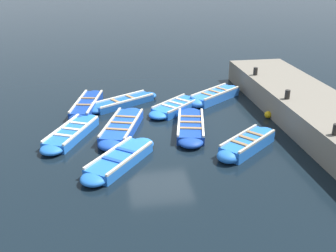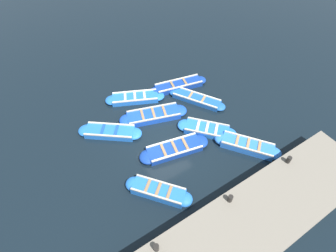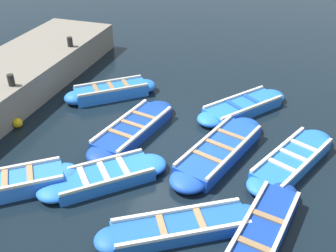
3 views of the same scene
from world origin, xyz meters
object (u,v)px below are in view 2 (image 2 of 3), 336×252
boat_outer_left (110,132)px  boat_drifting (247,146)px  bollard_mid_south (156,248)px  boat_broadside (158,191)px  boat_near_quay (197,99)px  bollard_north (289,160)px  boat_centre (179,85)px  boat_mid_row (135,98)px  boat_tucked (174,149)px  bollard_mid_north (230,199)px  boat_far_corner (154,115)px  boat_inner_gap (207,130)px  buoy_orange_near (230,194)px

boat_outer_left → boat_drifting: boat_drifting is taller
boat_outer_left → bollard_mid_south: bollard_mid_south is taller
boat_broadside → bollard_mid_south: bearing=147.8°
boat_near_quay → bollard_mid_south: 9.05m
boat_broadside → bollard_north: bollard_north is taller
boat_centre → boat_broadside: bearing=138.9°
boat_mid_row → boat_drifting: size_ratio=1.13×
boat_tucked → bollard_north: 5.31m
bollard_mid_north → bollard_mid_south: (0.00, 3.43, 0.00)m
boat_mid_row → bollard_mid_south: 9.01m
boat_far_corner → boat_near_quay: 2.88m
boat_tucked → boat_inner_gap: size_ratio=1.27×
boat_broadside → bollard_mid_north: (-2.25, -2.00, 1.00)m
boat_far_corner → boat_inner_gap: size_ratio=1.34×
boat_centre → boat_inner_gap: size_ratio=1.28×
bollard_mid_south → boat_far_corner: bearing=-29.4°
boat_tucked → boat_inner_gap: bearing=-86.2°
boat_drifting → bollard_north: size_ratio=9.07×
boat_mid_row → boat_outer_left: bearing=124.6°
bollard_north → bollard_mid_north: bearing=90.0°
boat_near_quay → bollard_mid_north: bearing=153.7°
boat_broadside → boat_near_quay: bearing=-52.0°
boat_drifting → bollard_mid_south: bearing=106.8°
bollard_mid_south → bollard_mid_north: bearing=-90.0°
boat_outer_left → bollard_north: bollard_north is taller
boat_centre → bollard_mid_north: 8.37m
boat_broadside → bollard_mid_north: size_ratio=8.26×
boat_far_corner → boat_outer_left: 2.59m
boat_mid_row → bollard_mid_north: 8.34m
boat_broadside → boat_drifting: 5.14m
boat_tucked → boat_inner_gap: boat_tucked is taller
boat_tucked → bollard_mid_south: bollard_mid_south is taller
boat_outer_left → boat_broadside: size_ratio=1.12×
boat_far_corner → buoy_orange_near: boat_far_corner is taller
boat_centre → boat_broadside: boat_broadside is taller
boat_tucked → bollard_mid_south: bearing=139.1°
boat_outer_left → buoy_orange_near: 6.89m
boat_outer_left → boat_inner_gap: bearing=-120.6°
boat_outer_left → buoy_orange_near: bearing=-154.1°
boat_broadside → boat_drifting: (-0.28, -5.14, -0.01)m
boat_tucked → boat_broadside: size_ratio=1.31×
boat_outer_left → bollard_mid_north: bollard_mid_north is taller
boat_tucked → boat_drifting: boat_drifting is taller
boat_tucked → boat_outer_left: 3.61m
boat_drifting → buoy_orange_near: 2.95m
boat_inner_gap → boat_near_quay: (2.23, -0.98, -0.01)m
boat_centre → buoy_orange_near: bearing=163.2°
boat_near_quay → bollard_mid_south: bollard_mid_south is taller
boat_inner_gap → bollard_north: (-3.98, -1.34, 1.04)m
boat_tucked → bollard_north: bearing=-137.4°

